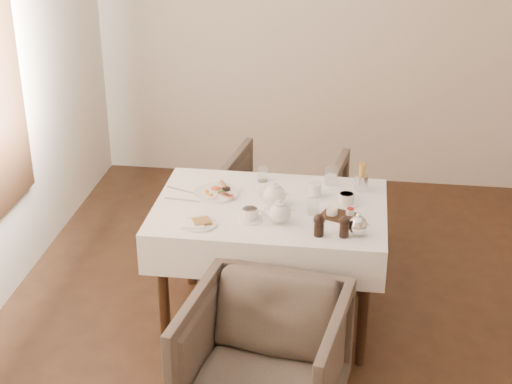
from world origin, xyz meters
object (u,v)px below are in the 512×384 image
object	(u,v)px
teapot_centre	(275,193)
armchair_near	(263,362)
breakfast_plate	(217,192)
table	(270,224)
armchair_far	(284,207)

from	to	relation	value
teapot_centre	armchair_near	bearing A→B (deg)	-79.58
armchair_near	breakfast_plate	world-z (taller)	breakfast_plate
armchair_near	breakfast_plate	size ratio (longest dim) A/B	2.90
table	armchair_far	size ratio (longest dim) A/B	1.68
armchair_near	teapot_centre	distance (m)	0.99
table	teapot_centre	bearing A→B (deg)	36.94
armchair_far	teapot_centre	bearing A→B (deg)	100.35
table	armchair_far	bearing A→B (deg)	90.46
table	armchair_near	world-z (taller)	table
armchair_near	armchair_far	bearing A→B (deg)	102.02
table	armchair_near	distance (m)	0.90
armchair_far	armchair_near	bearing A→B (deg)	101.15
armchair_far	teapot_centre	xyz separation A→B (m)	(0.03, -0.80, 0.48)
table	armchair_near	bearing A→B (deg)	-84.85
breakfast_plate	teapot_centre	bearing A→B (deg)	-16.73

